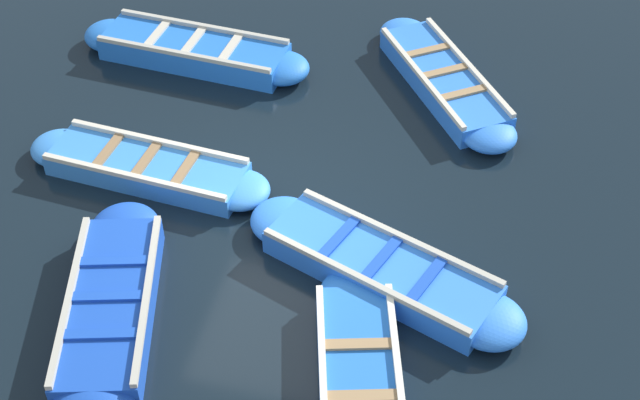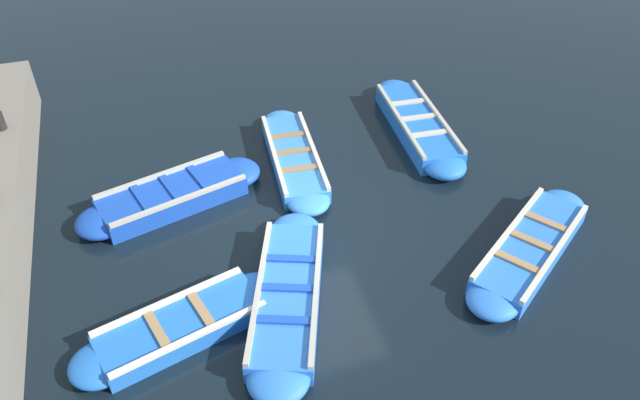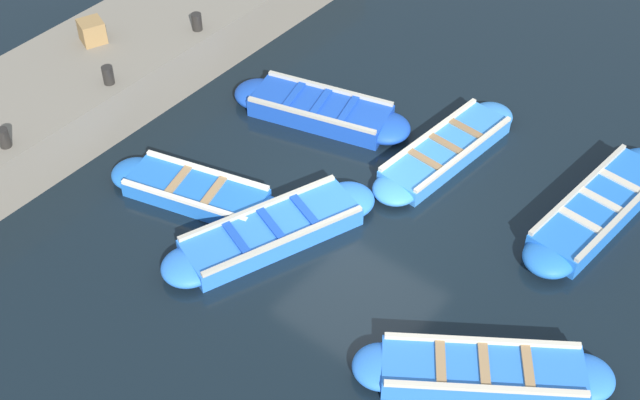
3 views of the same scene
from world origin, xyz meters
TOP-DOWN VIEW (x-y plane):
  - ground_plane at (0.00, 0.00)m, footprint 120.00×120.00m
  - boat_far_corner at (-0.80, -1.53)m, footprint 2.19×3.96m
  - boat_tucked at (-2.20, 1.49)m, footprint 3.70×1.84m
  - boat_near_quay at (3.37, -1.73)m, footprint 3.53×2.83m
  - boat_alongside at (-2.46, -1.61)m, footprint 3.42×1.70m
  - boat_centre at (0.30, 2.03)m, footprint 1.11×3.70m
  - boat_outer_right at (3.17, 2.35)m, footprint 1.16×3.99m

SIDE VIEW (x-z plane):
  - ground_plane at x=0.00m, z-range 0.00..0.00m
  - boat_alongside at x=-2.46m, z-range -0.03..0.33m
  - boat_centre at x=0.30m, z-range -0.03..0.34m
  - boat_near_quay at x=3.37m, z-range -0.03..0.36m
  - boat_far_corner at x=-0.80m, z-range -0.03..0.38m
  - boat_tucked at x=-2.20m, z-range -0.03..0.40m
  - boat_outer_right at x=3.17m, z-range -0.03..0.41m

